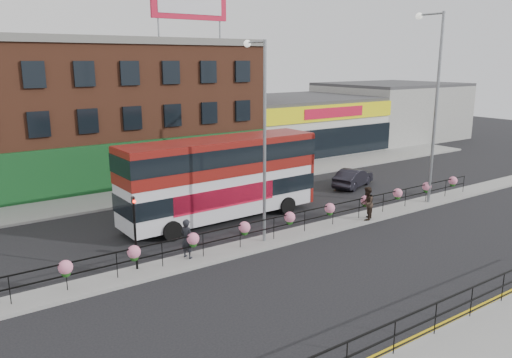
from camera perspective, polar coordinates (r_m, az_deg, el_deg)
ground at (r=25.73m, az=3.84°, el=-6.71°), size 120.00×120.00×0.00m
north_pavement at (r=35.45m, az=-8.32°, el=-1.03°), size 60.00×4.00×0.15m
median at (r=25.71m, az=3.84°, el=-6.55°), size 60.00×1.60×0.15m
yellow_line_inner at (r=19.77m, az=22.20°, el=-14.21°), size 60.00×0.10×0.01m
yellow_line_outer at (r=19.69m, az=22.65°, el=-14.37°), size 60.00×0.10×0.01m
brick_building at (r=40.52m, az=-18.81°, el=7.46°), size 25.00×12.21×10.30m
supermarket at (r=50.08m, az=4.04°, el=6.30°), size 15.00×12.25×5.30m
warehouse_east at (r=60.38m, az=15.08°, el=7.57°), size 14.50×12.00×6.30m
median_railing at (r=25.39m, az=3.87°, el=-4.49°), size 30.04×0.56×1.23m
south_railing at (r=17.64m, az=19.90°, el=-13.99°), size 20.04×0.05×1.12m
double_decker_bus at (r=27.68m, az=-3.96°, el=0.94°), size 11.61×3.14×4.67m
car at (r=36.22m, az=11.05°, el=0.14°), size 4.08×4.99×1.34m
pedestrian_a at (r=22.71m, az=-7.88°, el=-6.76°), size 0.95×0.87×1.82m
pedestrian_b at (r=28.40m, az=12.56°, el=-2.74°), size 1.56×1.54×1.89m
lamp_column_west at (r=23.67m, az=0.65°, el=6.18°), size 0.35×1.69×9.63m
lamp_column_east at (r=32.33m, az=19.58°, el=9.33°), size 0.41×2.02×11.49m
traffic_light_median at (r=21.47m, az=-13.74°, el=-4.24°), size 0.15×0.28×3.65m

